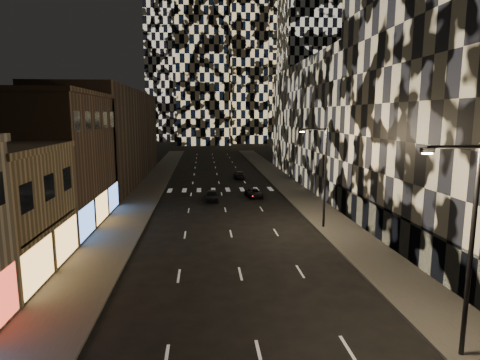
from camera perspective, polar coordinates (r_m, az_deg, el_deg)
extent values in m
cube|color=#47443F|center=(56.31, -13.00, -1.45)|extent=(4.00, 120.00, 0.15)
cube|color=#47443F|center=(57.11, 7.30, -1.13)|extent=(4.00, 120.00, 0.15)
cube|color=#4C4C47|center=(56.06, -10.87, -1.42)|extent=(0.20, 120.00, 0.15)
cube|color=#4C4C47|center=(56.70, 5.23, -1.17)|extent=(0.20, 120.00, 0.15)
cube|color=#4F3D2C|center=(41.28, -26.08, 2.34)|extent=(10.00, 15.00, 12.00)
cube|color=#4F3D2C|center=(66.56, -18.08, 5.96)|extent=(10.00, 40.00, 14.00)
cube|color=#383838|center=(33.91, 20.60, -6.38)|extent=(0.60, 25.00, 3.00)
cube|color=#232326|center=(65.74, 14.75, 7.82)|extent=(16.00, 40.00, 18.00)
cube|color=black|center=(149.54, -5.39, 23.61)|extent=(18.00, 18.00, 95.00)
cylinder|color=black|center=(19.24, 29.97, -9.07)|extent=(0.20, 0.20, 9.00)
cylinder|color=black|center=(17.81, 28.21, 4.17)|extent=(2.20, 0.14, 0.14)
cube|color=black|center=(17.24, 25.12, 3.86)|extent=(0.50, 0.25, 0.18)
cube|color=#FFEAB2|center=(17.25, 25.09, 3.46)|extent=(0.35, 0.18, 0.06)
cylinder|color=black|center=(36.92, 12.00, 0.26)|extent=(0.20, 0.20, 9.00)
cylinder|color=black|center=(36.20, 10.56, 7.13)|extent=(2.20, 0.14, 0.14)
cube|color=black|center=(35.92, 8.85, 6.97)|extent=(0.50, 0.25, 0.18)
cube|color=#FFEAB2|center=(35.93, 8.84, 6.78)|extent=(0.35, 0.18, 0.06)
imported|color=black|center=(48.58, -4.01, -2.21)|extent=(1.63, 3.89, 1.31)
imported|color=black|center=(65.72, -0.10, 0.75)|extent=(1.66, 4.05, 1.17)
imported|color=black|center=(50.47, 2.04, -1.91)|extent=(2.26, 4.02, 1.06)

